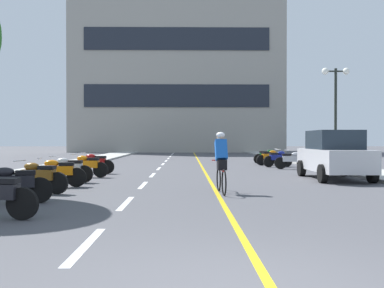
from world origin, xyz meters
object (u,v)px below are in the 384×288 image
object	(u,v)px
motorcycle_2	(38,176)
motorcycle_7	(292,160)
parked_car_near	(334,155)
motorcycle_6	(95,163)
motorcycle_8	(278,158)
motorcycle_10	(267,156)
motorcycle_1	(13,184)
cyclist_rider	(221,161)
motorcycle_5	(87,165)
street_lamp_mid	(336,94)
motorcycle_9	(270,157)
motorcycle_3	(58,172)
motorcycle_4	(68,169)

from	to	relation	value
motorcycle_2	motorcycle_7	distance (m)	13.45
parked_car_near	motorcycle_6	bearing A→B (deg)	163.50
motorcycle_8	motorcycle_10	distance (m)	3.09
motorcycle_1	motorcycle_2	world-z (taller)	same
motorcycle_6	cyclist_rider	world-z (taller)	cyclist_rider
motorcycle_5	motorcycle_6	xyz separation A→B (m)	(-0.08, 1.86, 0.00)
parked_car_near	motorcycle_2	xyz separation A→B (m)	(-9.54, -4.20, -0.44)
motorcycle_2	cyclist_rider	size ratio (longest dim) A/B	0.96
street_lamp_mid	motorcycle_9	bearing A→B (deg)	141.81
motorcycle_3	motorcycle_5	distance (m)	3.54
parked_car_near	motorcycle_9	distance (m)	8.97
parked_car_near	motorcycle_3	distance (m)	9.84
motorcycle_1	motorcycle_6	xyz separation A→B (m)	(-0.02, 8.94, 0.00)
motorcycle_5	motorcycle_8	bearing A→B (deg)	35.60
motorcycle_4	cyclist_rider	distance (m)	5.84
motorcycle_8	cyclist_rider	world-z (taller)	cyclist_rider
motorcycle_1	cyclist_rider	size ratio (longest dim) A/B	0.93
motorcycle_1	motorcycle_3	world-z (taller)	same
motorcycle_7	cyclist_rider	world-z (taller)	cyclist_rider
motorcycle_8	motorcycle_6	bearing A→B (deg)	-153.35
motorcycle_10	motorcycle_1	bearing A→B (deg)	-118.33
parked_car_near	motorcycle_7	distance (m)	5.52
motorcycle_7	motorcycle_8	bearing A→B (deg)	99.95
motorcycle_1	motorcycle_3	distance (m)	3.55
street_lamp_mid	motorcycle_3	distance (m)	15.33
motorcycle_3	motorcycle_8	world-z (taller)	same
motorcycle_3	motorcycle_7	xyz separation A→B (m)	(9.25, 8.09, 0.00)
motorcycle_2	motorcycle_1	bearing A→B (deg)	-87.22
street_lamp_mid	motorcycle_6	xyz separation A→B (m)	(-11.80, -3.77, -3.39)
motorcycle_6	motorcycle_9	distance (m)	10.73
motorcycle_1	motorcycle_10	xyz separation A→B (m)	(8.90, 16.52, 0.00)
street_lamp_mid	cyclist_rider	world-z (taller)	street_lamp_mid
motorcycle_2	motorcycle_7	world-z (taller)	same
cyclist_rider	motorcycle_4	bearing A→B (deg)	149.44
parked_car_near	cyclist_rider	size ratio (longest dim) A/B	2.38
motorcycle_9	motorcycle_10	bearing A→B (deg)	85.13
motorcycle_1	motorcycle_4	bearing A→B (deg)	91.16
motorcycle_9	motorcycle_10	distance (m)	1.45
motorcycle_9	cyclist_rider	distance (m)	13.62
motorcycle_3	cyclist_rider	xyz separation A→B (m)	(4.95, -1.52, 0.41)
motorcycle_1	motorcycle_3	xyz separation A→B (m)	(-0.03, 3.55, 0.00)
motorcycle_2	motorcycle_5	xyz separation A→B (m)	(0.15, 5.15, 0.00)
motorcycle_8	motorcycle_9	size ratio (longest dim) A/B	1.01
parked_car_near	motorcycle_3	world-z (taller)	parked_car_near
cyclist_rider	street_lamp_mid	bearing A→B (deg)	57.33
motorcycle_2	motorcycle_5	size ratio (longest dim) A/B	1.00
motorcycle_7	motorcycle_1	bearing A→B (deg)	-128.41
motorcycle_6	motorcycle_8	distance (m)	9.99
motorcycle_1	motorcycle_9	world-z (taller)	same
motorcycle_5	motorcycle_3	bearing A→B (deg)	-91.45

